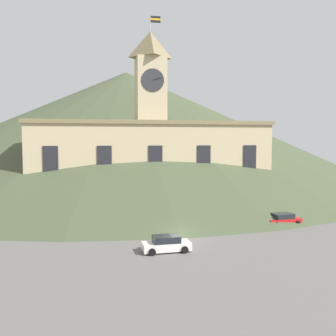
{
  "coord_description": "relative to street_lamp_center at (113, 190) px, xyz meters",
  "views": [
    {
      "loc": [
        -9.09,
        -37.23,
        10.46
      ],
      "look_at": [
        0.0,
        7.37,
        6.97
      ],
      "focal_mm": 40.0,
      "sensor_mm": 36.0,
      "label": 1
    }
  ],
  "objects": [
    {
      "name": "street_lamp_center",
      "position": [
        0.0,
        0.0,
        0.0
      ],
      "size": [
        1.26,
        0.36,
        4.87
      ],
      "color": "black",
      "rests_on": "ground"
    },
    {
      "name": "car_blue_van",
      "position": [
        -7.29,
        -4.31,
        -2.59
      ],
      "size": [
        5.23,
        2.68,
        2.1
      ],
      "rotation": [
        0.0,
        0.0,
        -0.07
      ],
      "color": "#284C99",
      "rests_on": "ground"
    },
    {
      "name": "car_green_wagon",
      "position": [
        6.18,
        -9.7,
        -2.83
      ],
      "size": [
        4.62,
        2.17,
        1.55
      ],
      "rotation": [
        0.0,
        0.0,
        3.15
      ],
      "color": "#2D663D",
      "rests_on": "ground"
    },
    {
      "name": "hillside_backdrop",
      "position": [
        6.25,
        48.12,
        10.47
      ],
      "size": [
        124.43,
        124.43,
        28.04
      ],
      "primitive_type": "cone",
      "color": "#424C33",
      "rests_on": "ground"
    },
    {
      "name": "civic_building",
      "position": [
        6.26,
        6.62,
        3.98
      ],
      "size": [
        37.33,
        9.65,
        29.45
      ],
      "color": "#C6B289",
      "rests_on": "ground"
    },
    {
      "name": "pedestrian",
      "position": [
        16.32,
        -4.34,
        -2.55
      ],
      "size": [
        0.54,
        0.54,
        1.84
      ],
      "rotation": [
        0.0,
        0.0,
        4.21
      ],
      "color": "#282D3D",
      "rests_on": "ground"
    },
    {
      "name": "car_white_taxi",
      "position": [
        3.85,
        -18.06,
        -2.86
      ],
      "size": [
        4.56,
        2.25,
        1.5
      ],
      "rotation": [
        0.0,
        0.0,
        3.17
      ],
      "color": "white",
      "rests_on": "ground"
    },
    {
      "name": "street_lamp_far_left",
      "position": [
        13.57,
        0.0,
        0.07
      ],
      "size": [
        1.26,
        0.36,
        4.98
      ],
      "color": "black",
      "rests_on": "ground"
    },
    {
      "name": "car_red_sedan",
      "position": [
        19.9,
        -10.31,
        -2.88
      ],
      "size": [
        4.57,
        2.52,
        1.45
      ],
      "rotation": [
        0.0,
        0.0,
        0.11
      ],
      "color": "red",
      "rests_on": "ground"
    },
    {
      "name": "banner_fence",
      "position": [
        6.25,
        -0.75,
        -2.52
      ],
      "size": [
        31.48,
        0.12,
        2.06
      ],
      "color": "gold",
      "rests_on": "ground"
    },
    {
      "name": "ground_plane",
      "position": [
        6.25,
        -14.43,
        -3.55
      ],
      "size": [
        160.0,
        160.0,
        0.0
      ],
      "primitive_type": "plane",
      "color": "#605E5B"
    }
  ]
}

